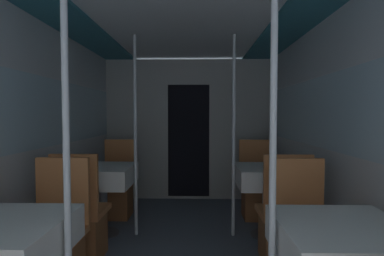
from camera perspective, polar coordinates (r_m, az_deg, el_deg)
wall_left at (r=3.03m, az=-27.45°, el=-1.42°), size 0.05×6.26×2.17m
wall_right at (r=2.90m, az=24.64°, el=-1.53°), size 0.05×6.26×2.17m
ceiling_panel at (r=2.81m, az=-2.07°, el=21.14°), size 2.61×6.26×0.07m
bulkhead_far at (r=4.67m, az=-0.63°, el=-0.36°), size 2.56×0.09×2.17m
chair_left_far_0 at (r=2.57m, az=-24.76°, el=-20.94°), size 0.41×0.41×0.98m
support_pole_left_0 at (r=1.69m, az=-22.77°, el=-5.51°), size 0.04×0.04×2.17m
dining_table_left_1 at (r=3.45m, az=-16.69°, el=-9.04°), size 0.66×0.66×0.75m
chair_left_near_1 at (r=3.01m, az=-20.20°, el=-17.29°), size 0.41×0.41×0.98m
chair_left_far_1 at (r=4.08m, az=-14.04°, el=-11.94°), size 0.41×0.41×0.98m
support_pole_left_1 at (r=3.30m, az=-10.73°, el=-1.52°), size 0.04×0.04×2.17m
dining_table_right_0 at (r=1.83m, az=26.86°, el=-19.75°), size 0.66×0.66×0.75m
chair_right_far_0 at (r=2.46m, az=20.31°, el=-21.95°), size 0.41×0.41×0.98m
support_pole_right_0 at (r=1.59m, az=15.14°, el=-5.88°), size 0.04×0.04×2.17m
dining_table_right_1 at (r=3.38m, az=14.16°, el=-9.29°), size 0.66×0.66×0.75m
chair_right_near_1 at (r=2.92m, az=16.80°, el=-17.88°), size 0.41×0.41×0.98m
chair_right_far_1 at (r=4.01m, az=12.19°, el=-12.16°), size 0.41×0.41×0.98m
support_pole_right_1 at (r=3.25m, az=7.95°, el=-1.56°), size 0.04×0.04×2.17m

